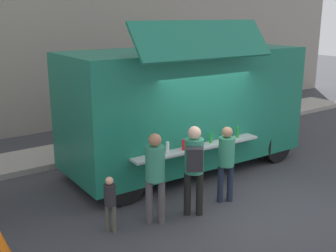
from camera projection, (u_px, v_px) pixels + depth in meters
ground_plane at (231, 197)px, 8.89m from camera, size 60.00×60.00×0.00m
food_truck_main at (185, 105)px, 10.19m from camera, size 5.97×2.99×3.66m
traffic_cone_orange at (1, 246)px, 6.48m from camera, size 0.36×0.36×0.55m
trash_bin at (227, 114)px, 14.40m from camera, size 0.60×0.60×0.91m
customer_front_ordering at (226, 158)px, 8.44m from camera, size 0.33×0.33×1.61m
customer_mid_with_backpack at (194, 162)px, 7.79m from camera, size 0.52×0.57×1.78m
customer_rear_waiting at (155, 171)px, 7.53m from camera, size 0.35×0.35×1.73m
child_near_queue at (110, 199)px, 7.32m from camera, size 0.21×0.21×1.04m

